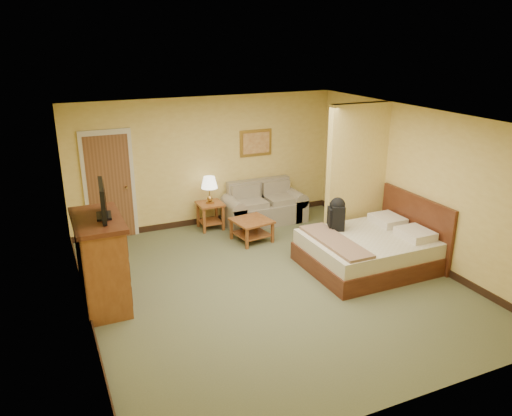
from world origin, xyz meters
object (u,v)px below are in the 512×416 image
coffee_table (252,226)px  bed (371,249)px  loveseat (264,209)px  dresser (101,262)px

coffee_table → bed: size_ratio=0.37×
loveseat → bed: (0.76, -2.67, 0.03)m
loveseat → coffee_table: size_ratio=2.24×
bed → dresser: bearing=173.0°
loveseat → bed: bearing=-74.2°
coffee_table → bed: bed is taller
coffee_table → dresser: bearing=-155.8°
coffee_table → dresser: size_ratio=0.56×
dresser → bed: (4.29, -0.53, -0.37)m
loveseat → coffee_table: loveseat is taller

